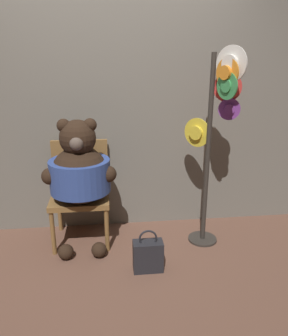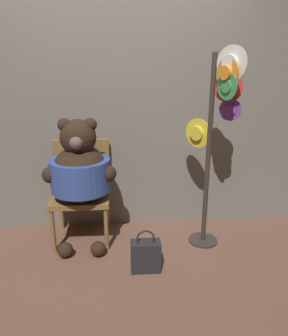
% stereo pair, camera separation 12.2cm
% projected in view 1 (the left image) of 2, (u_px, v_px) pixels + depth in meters
% --- Properties ---
extents(ground_plane, '(14.00, 14.00, 0.00)m').
position_uv_depth(ground_plane, '(118.00, 260.00, 2.92)').
color(ground_plane, brown).
extents(wall_back, '(8.00, 0.10, 2.63)m').
position_uv_depth(wall_back, '(112.00, 101.00, 3.20)').
color(wall_back, slate).
rests_on(wall_back, ground_plane).
extents(chair, '(0.54, 0.51, 0.96)m').
position_uv_depth(chair, '(80.00, 187.00, 3.17)').
color(chair, olive).
rests_on(chair, ground_plane).
extents(teddy_bear, '(0.66, 0.58, 1.22)m').
position_uv_depth(teddy_bear, '(80.00, 172.00, 2.94)').
color(teddy_bear, black).
rests_on(teddy_bear, ground_plane).
extents(hat_display_rack, '(0.43, 0.46, 1.81)m').
position_uv_depth(hat_display_rack, '(216.00, 126.00, 2.85)').
color(hat_display_rack, '#332D28').
rests_on(hat_display_rack, ground_plane).
extents(handbag_on_ground, '(0.25, 0.13, 0.38)m').
position_uv_depth(handbag_on_ground, '(148.00, 255.00, 2.74)').
color(handbag_on_ground, '#232328').
rests_on(handbag_on_ground, ground_plane).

